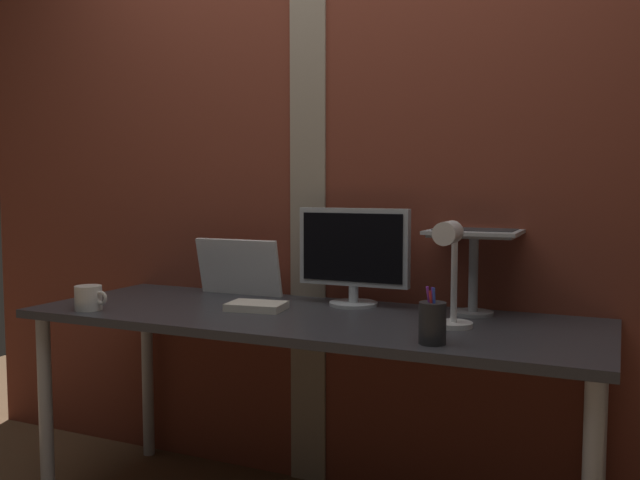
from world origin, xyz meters
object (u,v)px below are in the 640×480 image
Objects in this scene: pen_cup at (432,323)px; coffee_mug at (89,298)px; laptop at (478,218)px; desk_lamp at (450,263)px; monitor at (354,252)px; whiteboard_panel at (238,267)px.

pen_cup reaches higher than coffee_mug.
desk_lamp is (-0.01, -0.35, -0.12)m from laptop.
desk_lamp is (0.43, -0.28, 0.01)m from monitor.
whiteboard_panel reaches higher than pen_cup.
whiteboard_panel is at bearing 161.73° from desk_lamp.
laptop is at bearing 23.29° from coffee_mug.
pen_cup is (-0.00, -0.20, -0.15)m from desk_lamp.
pen_cup is at bearing -91.56° from laptop.
pen_cup is (0.43, -0.48, -0.14)m from monitor.
desk_lamp is 2.06× the size of pen_cup.
coffee_mug is at bearing 179.99° from pen_cup.
monitor reaches higher than desk_lamp.
desk_lamp is at bearing 8.87° from coffee_mug.
pen_cup is at bearing -48.31° from monitor.
monitor is 1.38× the size of laptop.
monitor is 0.96m from coffee_mug.
laptop is at bearing 8.61° from monitor.
laptop is 0.61m from pen_cup.
laptop reaches higher than whiteboard_panel.
pen_cup is at bearing -90.49° from desk_lamp.
laptop is 0.37m from desk_lamp.
whiteboard_panel is 0.60m from coffee_mug.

